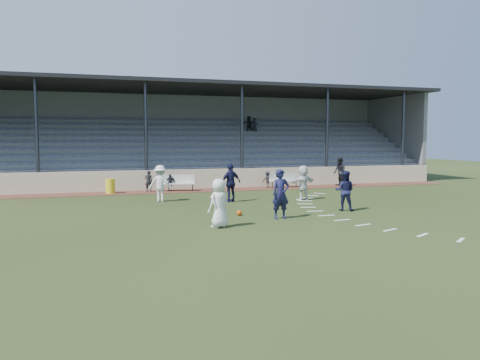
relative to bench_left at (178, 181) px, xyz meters
name	(u,v)px	position (x,y,z in m)	size (l,w,h in m)	color
ground	(260,219)	(1.32, -10.56, -0.58)	(90.00, 90.00, 0.00)	#273515
cinder_track	(200,190)	(1.32, -0.06, -0.57)	(34.00, 2.00, 0.02)	#512A20
retaining_wall	(196,179)	(1.32, 0.99, 0.02)	(34.00, 0.18, 1.20)	beige
bench_left	(178,181)	(0.00, 0.00, 0.00)	(2.04, 0.91, 0.95)	silver
bench_right	(284,178)	(6.77, 0.07, 0.00)	(2.03, 0.63, 0.95)	silver
trash_bin	(110,186)	(-3.82, -0.13, -0.16)	(0.51, 0.51, 0.82)	yellow
football	(239,213)	(0.84, -9.51, -0.47)	(0.23, 0.23, 0.23)	#C6470B
player_white_lead	(219,203)	(-0.59, -11.73, 0.27)	(0.83, 0.54, 1.70)	white
player_navy_lead	(281,194)	(2.14, -10.67, 0.37)	(0.70, 0.46, 1.91)	#141538
player_navy_mid	(345,191)	(5.53, -9.61, 0.27)	(0.83, 0.65, 1.71)	#141538
player_white_wing	(160,183)	(-1.59, -4.29, 0.31)	(1.15, 0.66, 1.78)	white
player_navy_wing	(231,183)	(1.67, -5.46, 0.36)	(1.10, 0.46, 1.88)	#141538
player_white_back	(303,183)	(5.36, -5.82, 0.29)	(1.62, 0.51, 1.74)	white
official	(340,172)	(10.50, -0.36, 0.37)	(0.91, 0.71, 1.86)	black
sub_left_near	(149,181)	(-1.67, 0.09, 0.05)	(0.45, 0.29, 1.22)	black
sub_left_far	(170,183)	(-0.42, 0.05, -0.07)	(0.58, 0.24, 0.99)	black
sub_right	(268,179)	(5.73, 0.17, -0.05)	(0.66, 0.38, 1.02)	black
grandstand	(182,151)	(1.33, 5.70, 1.62)	(34.60, 9.00, 6.61)	slate
penalty_arc	(354,214)	(5.44, -10.56, -0.58)	(3.89, 14.63, 0.01)	white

